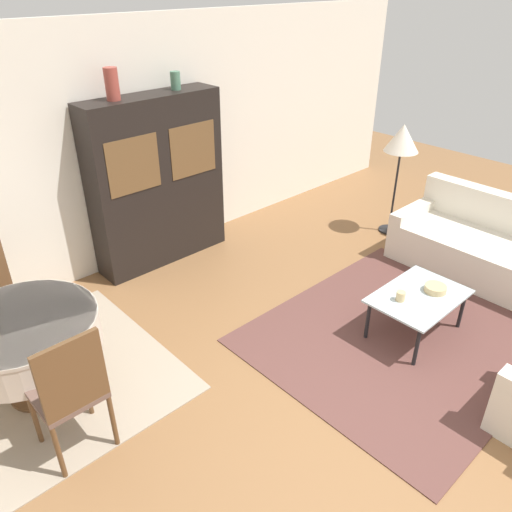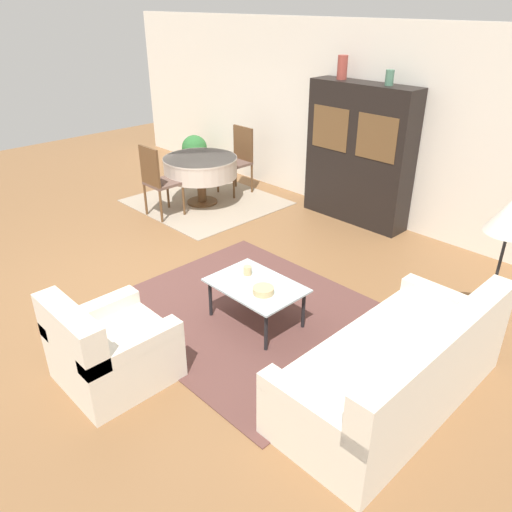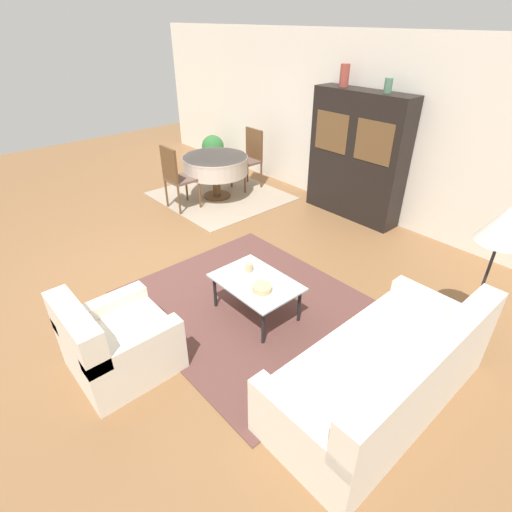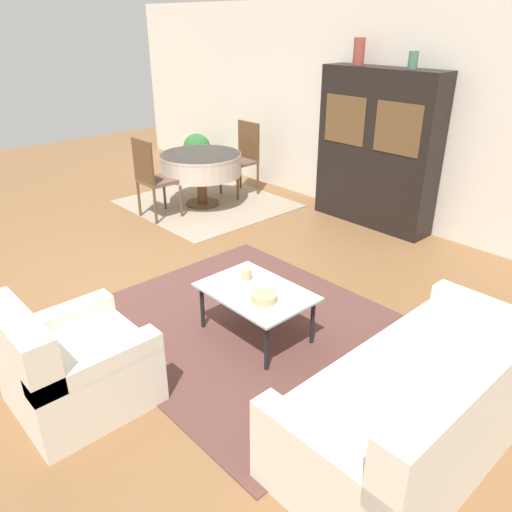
% 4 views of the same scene
% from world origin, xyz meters
% --- Properties ---
extents(ground_plane, '(14.00, 14.00, 0.00)m').
position_xyz_m(ground_plane, '(0.00, 0.00, 0.00)').
color(ground_plane, brown).
extents(wall_back, '(10.00, 0.06, 2.70)m').
position_xyz_m(wall_back, '(0.00, 3.63, 1.35)').
color(wall_back, silver).
rests_on(wall_back, ground_plane).
extents(area_rug, '(2.67, 2.29, 0.01)m').
position_xyz_m(area_rug, '(1.29, 0.53, 0.01)').
color(area_rug, brown).
rests_on(area_rug, ground_plane).
extents(dining_rug, '(2.11, 2.01, 0.01)m').
position_xyz_m(dining_rug, '(-1.53, 2.23, 0.01)').
color(dining_rug, gray).
rests_on(dining_rug, ground_plane).
extents(couch, '(0.94, 2.07, 0.86)m').
position_xyz_m(couch, '(3.00, 0.51, 0.30)').
color(couch, silver).
rests_on(couch, ground_plane).
extents(armchair, '(0.83, 0.86, 0.84)m').
position_xyz_m(armchair, '(1.18, -1.00, 0.31)').
color(armchair, silver).
rests_on(armchair, ground_plane).
extents(coffee_table, '(0.92, 0.64, 0.43)m').
position_xyz_m(coffee_table, '(1.42, 0.48, 0.39)').
color(coffee_table, black).
rests_on(coffee_table, area_rug).
extents(display_cabinet, '(1.59, 0.40, 1.94)m').
position_xyz_m(display_cabinet, '(0.51, 3.38, 0.97)').
color(display_cabinet, black).
rests_on(display_cabinet, ground_plane).
extents(dining_table, '(1.14, 1.14, 0.74)m').
position_xyz_m(dining_table, '(-1.54, 2.16, 0.60)').
color(dining_table, brown).
rests_on(dining_table, dining_rug).
extents(dining_chair_near, '(0.44, 0.44, 1.07)m').
position_xyz_m(dining_chair_near, '(-1.54, 1.36, 0.61)').
color(dining_chair_near, brown).
rests_on(dining_chair_near, dining_rug).
extents(dining_chair_far, '(0.44, 0.44, 1.07)m').
position_xyz_m(dining_chair_far, '(-1.54, 2.96, 0.61)').
color(dining_chair_far, brown).
rests_on(dining_chair_far, dining_rug).
extents(floor_lamp, '(0.43, 0.43, 1.44)m').
position_xyz_m(floor_lamp, '(3.13, 1.90, 1.23)').
color(floor_lamp, black).
rests_on(floor_lamp, ground_plane).
extents(cup, '(0.08, 0.08, 0.09)m').
position_xyz_m(cup, '(1.22, 0.56, 0.48)').
color(cup, tan).
rests_on(cup, coffee_table).
extents(bowl, '(0.20, 0.20, 0.06)m').
position_xyz_m(bowl, '(1.59, 0.42, 0.47)').
color(bowl, tan).
rests_on(bowl, coffee_table).
extents(vase_tall, '(0.14, 0.14, 0.31)m').
position_xyz_m(vase_tall, '(0.11, 3.38, 2.09)').
color(vase_tall, '#9E4238').
rests_on(vase_tall, display_cabinet).
extents(vase_short, '(0.11, 0.11, 0.19)m').
position_xyz_m(vase_short, '(0.86, 3.38, 2.03)').
color(vase_short, '#4C7A60').
rests_on(vase_short, display_cabinet).
extents(potted_plant, '(0.47, 0.47, 0.68)m').
position_xyz_m(potted_plant, '(-2.96, 3.13, 0.40)').
color(potted_plant, '#4C4C51').
rests_on(potted_plant, ground_plane).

